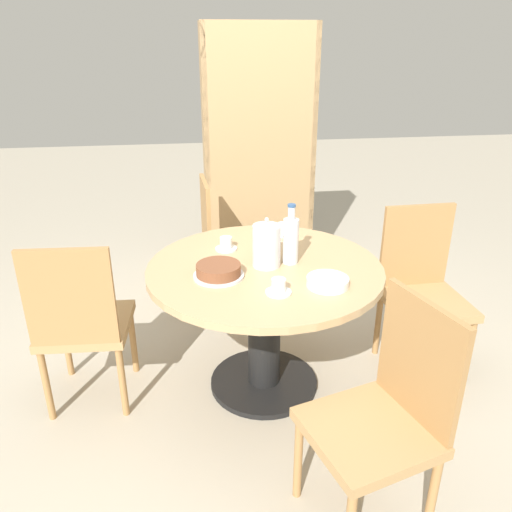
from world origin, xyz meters
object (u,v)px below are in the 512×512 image
object	(u,v)px
chair_b	(82,322)
cup_a	(279,287)
chair_a	(226,244)
water_bottle	(291,239)
cake_main	(219,271)
chair_c	(384,414)
coffee_pot	(266,244)
bookshelf	(258,158)
chair_d	(422,288)
cup_b	(226,244)
cup_c	(283,230)

from	to	relation	value
chair_b	cup_a	world-z (taller)	chair_b
chair_b	chair_a	bearing A→B (deg)	-127.44
water_bottle	cake_main	xyz separation A→B (m)	(-0.36, -0.11, -0.09)
cake_main	cup_a	size ratio (longest dim) A/B	2.06
chair_c	coffee_pot	xyz separation A→B (m)	(-0.30, 0.84, 0.35)
bookshelf	water_bottle	distance (m)	1.45
chair_d	cup_b	size ratio (longest dim) A/B	7.91
chair_a	cup_b	distance (m)	0.71
chair_c	chair_d	distance (m)	1.10
chair_a	chair_d	world-z (taller)	same
water_bottle	chair_a	bearing A→B (deg)	105.68
chair_b	chair_c	xyz separation A→B (m)	(1.20, -0.83, 0.00)
cup_c	coffee_pot	bearing A→B (deg)	-112.11
chair_a	water_bottle	size ratio (longest dim) A/B	3.03
cup_a	cup_b	world-z (taller)	same
bookshelf	cup_c	world-z (taller)	bookshelf
chair_c	coffee_pot	world-z (taller)	coffee_pot
bookshelf	coffee_pot	xyz separation A→B (m)	(-0.18, -1.46, -0.10)
cake_main	cup_a	world-z (taller)	cup_a
chair_a	chair_d	size ratio (longest dim) A/B	1.00
chair_c	cup_a	size ratio (longest dim) A/B	7.91
chair_d	bookshelf	xyz separation A→B (m)	(-0.70, 1.37, 0.44)
water_bottle	cake_main	world-z (taller)	water_bottle
chair_a	cup_c	xyz separation A→B (m)	(0.28, -0.48, 0.26)
coffee_pot	cup_b	size ratio (longest dim) A/B	2.15
chair_b	coffee_pot	size ratio (longest dim) A/B	3.68
chair_d	cup_b	bearing A→B (deg)	170.88
chair_c	chair_d	bearing A→B (deg)	132.09
chair_b	chair_d	world-z (taller)	same
water_bottle	cup_c	bearing A→B (deg)	84.05
water_bottle	cake_main	distance (m)	0.39
chair_d	cup_b	xyz separation A→B (m)	(-1.06, 0.15, 0.26)
water_bottle	cup_a	size ratio (longest dim) A/B	2.61
chair_c	cup_c	distance (m)	1.28
chair_d	coffee_pot	size ratio (longest dim) A/B	3.68
cup_a	cup_c	world-z (taller)	same
cake_main	water_bottle	bearing A→B (deg)	17.15
bookshelf	cup_c	size ratio (longest dim) A/B	16.00
cup_b	cup_c	xyz separation A→B (m)	(0.34, 0.17, 0.00)
coffee_pot	cup_b	bearing A→B (deg)	127.43
chair_b	cup_c	distance (m)	1.17
cup_a	chair_d	bearing A→B (deg)	23.49
chair_b	chair_c	world-z (taller)	same
chair_b	cake_main	bearing A→B (deg)	176.50
chair_c	cup_b	size ratio (longest dim) A/B	7.91
chair_c	cup_c	xyz separation A→B (m)	(-0.13, 1.25, 0.26)
water_bottle	chair_d	bearing A→B (deg)	5.06
bookshelf	chair_d	bearing A→B (deg)	117.01
coffee_pot	water_bottle	size ratio (longest dim) A/B	0.82
chair_a	cup_a	distance (m)	1.22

